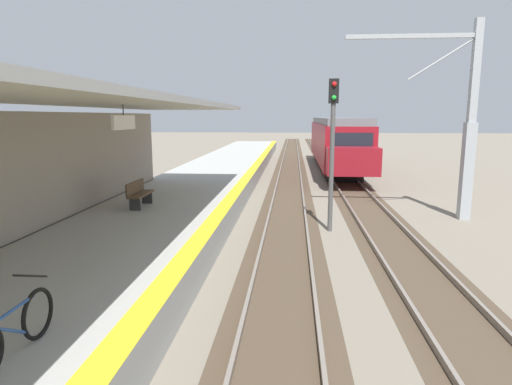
# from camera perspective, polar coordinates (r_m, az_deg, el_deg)

# --- Properties ---
(station_platform) EXTENTS (5.00, 80.00, 0.91)m
(station_platform) POSITION_cam_1_polar(r_m,az_deg,el_deg) (15.77, -12.23, -3.20)
(station_platform) COLOR #A8A8A3
(station_platform) RESTS_ON ground
(track_pair_nearest_platform) EXTENTS (2.34, 120.00, 0.16)m
(track_pair_nearest_platform) POSITION_cam_1_polar(r_m,az_deg,el_deg) (19.08, 4.17, -1.96)
(track_pair_nearest_platform) COLOR #4C3D2D
(track_pair_nearest_platform) RESTS_ON ground
(track_pair_middle) EXTENTS (2.34, 120.00, 0.16)m
(track_pair_middle) POSITION_cam_1_polar(r_m,az_deg,el_deg) (19.34, 14.30, -2.08)
(track_pair_middle) COLOR #4C3D2D
(track_pair_middle) RESTS_ON ground
(approaching_train) EXTENTS (2.93, 19.60, 4.76)m
(approaching_train) POSITION_cam_1_polar(r_m,az_deg,el_deg) (33.31, 10.46, 6.68)
(approaching_train) COLOR maroon
(approaching_train) RESTS_ON ground
(bicycle_beside_commuter) EXTENTS (0.48, 1.82, 1.04)m
(bicycle_beside_commuter) POSITION_cam_1_polar(r_m,az_deg,el_deg) (6.56, -29.28, -15.52)
(bicycle_beside_commuter) COLOR black
(bicycle_beside_commuter) RESTS_ON station_platform
(rail_signal_post) EXTENTS (0.32, 0.34, 5.20)m
(rail_signal_post) POSITION_cam_1_polar(r_m,az_deg,el_deg) (15.09, 9.96, 6.83)
(rail_signal_post) COLOR #4C4C4C
(rail_signal_post) RESTS_ON ground
(catenary_pylon_far_side) EXTENTS (5.00, 0.40, 7.50)m
(catenary_pylon_far_side) POSITION_cam_1_polar(r_m,az_deg,el_deg) (18.44, 25.39, 7.84)
(catenary_pylon_far_side) COLOR #9EA3A8
(catenary_pylon_far_side) RESTS_ON ground
(platform_bench) EXTENTS (0.45, 1.60, 0.88)m
(platform_bench) POSITION_cam_1_polar(r_m,az_deg,el_deg) (15.46, -15.08, -0.08)
(platform_bench) COLOR brown
(platform_bench) RESTS_ON station_platform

